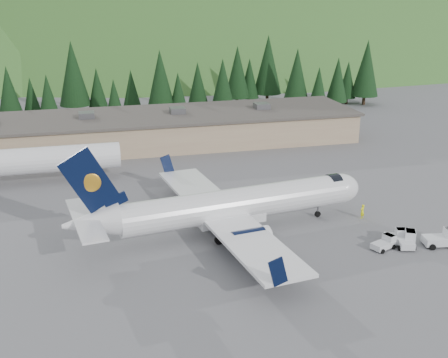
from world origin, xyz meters
TOP-DOWN VIEW (x-y plane):
  - ground at (0.00, 0.00)m, footprint 600.00×600.00m
  - airliner at (-0.98, -0.14)m, footprint 33.97×31.99m
  - second_airliner at (-24.92, 22.00)m, footprint 27.50×11.00m
  - baggage_tug_a at (13.46, -8.04)m, footprint 2.86×2.25m
  - baggage_tug_b at (15.67, -7.68)m, footprint 3.47×2.90m
  - baggage_tug_c at (15.74, -7.87)m, footprint 2.36×3.19m
  - terminal_building at (-5.01, 38.00)m, footprint 71.00×17.00m
  - baggage_tug_d at (19.62, -8.95)m, footprint 3.64×2.52m
  - ramp_worker at (14.93, -0.28)m, footprint 0.74×0.65m
  - tree_line at (-5.55, 60.92)m, footprint 113.51×18.19m
  - hills at (53.34, 207.38)m, footprint 614.00×330.00m

SIDE VIEW (x-z plane):
  - hills at x=53.34m, z-range -232.80..67.20m
  - ground at x=0.00m, z-range 0.00..0.00m
  - baggage_tug_a at x=13.46m, z-range -0.07..1.30m
  - baggage_tug_c at x=15.74m, z-range -0.08..1.47m
  - baggage_tug_b at x=15.67m, z-range -0.09..1.57m
  - baggage_tug_d at x=19.62m, z-range -0.10..1.72m
  - ramp_worker at x=14.93m, z-range 0.00..1.71m
  - terminal_building at x=-5.01m, z-range -0.43..5.67m
  - airliner at x=-0.98m, z-range -2.63..8.64m
  - second_airliner at x=-24.92m, z-range -1.70..8.35m
  - tree_line at x=-5.55m, z-range 0.18..14.23m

